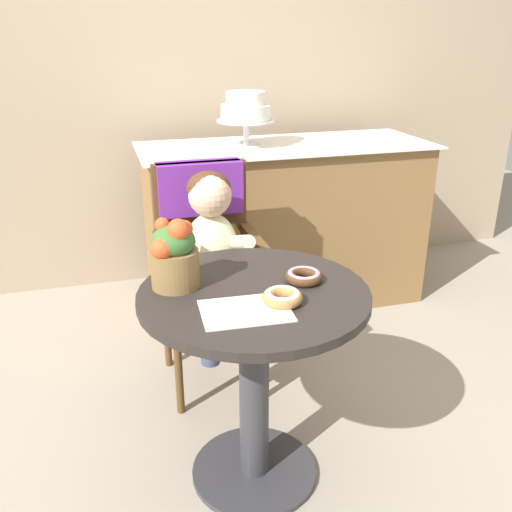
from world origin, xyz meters
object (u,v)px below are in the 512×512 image
Objects in this scene: donut_front at (304,276)px; donut_mid at (282,297)px; flower_vase at (174,254)px; cafe_table at (254,350)px; tiered_cake_stand at (246,110)px; wicker_chair at (205,240)px; seated_child at (213,244)px.

donut_front is 0.17m from donut_mid.
donut_front is 0.41m from flower_vase.
cafe_table is 6.03× the size of donut_front.
tiered_cake_stand reaches higher than flower_vase.
cafe_table is 0.75× the size of wicker_chair.
seated_child is 6.09× the size of donut_front.
donut_front is at bearing -69.95° from seated_child.
tiered_cake_stand is at bearing 78.99° from donut_mid.
wicker_chair reaches higher than donut_mid.
tiered_cake_stand is at bearing 55.98° from wicker_chair.
wicker_chair is at bearing 95.30° from donut_mid.
donut_mid is 0.40× the size of tiered_cake_stand.
seated_child reaches higher than cafe_table.
seated_child is at bearing 91.85° from cafe_table.
donut_front is at bearing -11.02° from flower_vase.
donut_front is 0.40× the size of tiered_cake_stand.
tiered_cake_stand is at bearing 65.20° from flower_vase.
donut_mid is at bearing -83.42° from seated_child.
donut_mid is (0.06, -0.11, 0.23)m from cafe_table.
seated_child is 6.09× the size of donut_mid.
donut_mid is 0.36m from flower_vase.
tiered_cake_stand reaches higher than wicker_chair.
donut_mid is 1.47m from tiered_cake_stand.
seated_child is at bearing 96.58° from donut_mid.
cafe_table is 0.56m from seated_child.
wicker_chair is 0.70m from donut_front.
tiered_cake_stand reaches higher than donut_mid.
seated_child reaches higher than donut_front.
flower_vase reaches higher than donut_mid.
donut_mid is at bearing -89.18° from wicker_chair.
donut_mid is (0.07, -0.79, 0.10)m from wicker_chair.
tiered_cake_stand is (0.16, 1.28, 0.35)m from donut_front.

